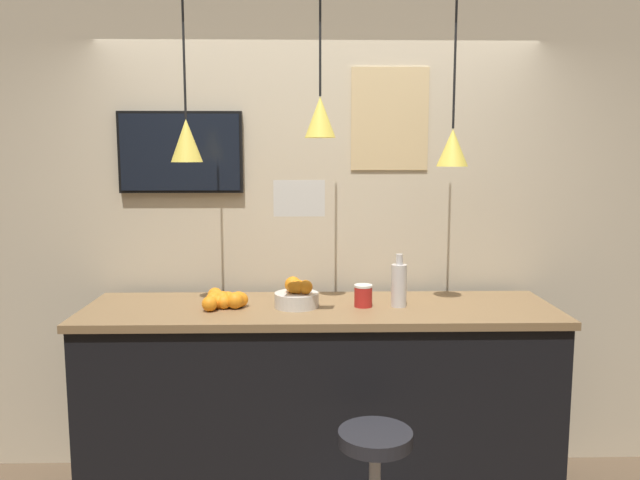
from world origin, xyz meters
name	(u,v)px	position (x,y,z in m)	size (l,w,h in m)	color
back_wall	(318,225)	(0.00, 1.10, 1.45)	(8.00, 0.06, 2.90)	beige
service_counter	(320,404)	(0.00, 0.64, 0.54)	(2.45, 0.70, 1.07)	black
fruit_bowl	(296,295)	(-0.12, 0.63, 1.14)	(0.23, 0.23, 0.16)	beige
orange_pile	(223,300)	(-0.50, 0.63, 1.12)	(0.23, 0.27, 0.09)	orange
juice_bottle	(399,284)	(0.41, 0.63, 1.19)	(0.08, 0.08, 0.28)	silver
spread_jar	(363,296)	(0.23, 0.63, 1.13)	(0.10, 0.10, 0.12)	red
pendant_lamp_left	(186,139)	(-0.66, 0.60, 1.94)	(0.16, 0.16, 0.98)	black
pendant_lamp_middle	(320,116)	(0.00, 0.60, 2.05)	(0.15, 0.15, 0.86)	black
pendant_lamp_right	(453,145)	(0.66, 0.60, 1.91)	(0.16, 0.16, 1.00)	black
mounted_tv	(180,152)	(-0.78, 1.05, 1.87)	(0.70, 0.04, 0.46)	black
hanging_menu_board	(299,198)	(-0.10, 0.37, 1.66)	(0.24, 0.01, 0.17)	white
wall_poster	(390,119)	(0.41, 1.06, 2.06)	(0.44, 0.01, 0.58)	#DBBC84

